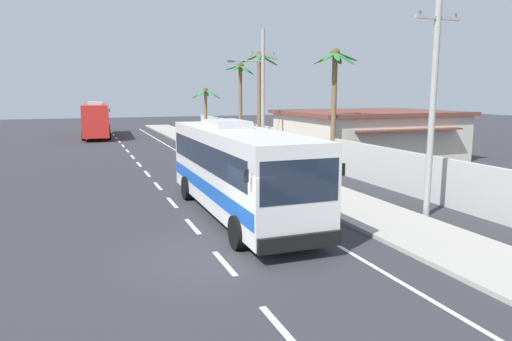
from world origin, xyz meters
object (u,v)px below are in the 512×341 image
motorcycle_beside_bus (223,163)px  palm_fourth (240,92)px  pedestrian_near_kerb (252,146)px  utility_pole_nearest (433,103)px  palm_third (259,82)px  coach_bus_foreground (237,167)px  palm_nearest (206,103)px  palm_second (334,87)px  coach_bus_far_lane (96,119)px  utility_pole_mid (262,92)px  roadside_building (367,134)px

motorcycle_beside_bus → palm_fourth: bearing=66.4°
pedestrian_near_kerb → utility_pole_nearest: utility_pole_nearest is taller
utility_pole_nearest → palm_third: size_ratio=1.06×
coach_bus_foreground → palm_nearest: (6.85, 30.87, 1.77)m
coach_bus_foreground → utility_pole_nearest: 7.72m
motorcycle_beside_bus → palm_second: palm_second is taller
coach_bus_far_lane → palm_fourth: size_ratio=1.67×
palm_fourth → coach_bus_far_lane: bearing=124.1°
palm_third → palm_fourth: bearing=98.6°
coach_bus_foreground → palm_fourth: palm_fourth is taller
utility_pole_mid → pedestrian_near_kerb: bearing=-145.9°
coach_bus_foreground → coach_bus_far_lane: coach_bus_far_lane is taller
coach_bus_foreground → pedestrian_near_kerb: bearing=67.6°
coach_bus_far_lane → pedestrian_near_kerb: (9.16, -22.69, -0.88)m
motorcycle_beside_bus → palm_third: bearing=56.4°
palm_fourth → utility_pole_nearest: bearing=-90.1°
palm_fourth → roadside_building: palm_fourth is taller
coach_bus_foreground → motorcycle_beside_bus: bearing=76.8°
palm_fourth → roadside_building: size_ratio=0.61×
pedestrian_near_kerb → roadside_building: bearing=59.0°
coach_bus_foreground → utility_pole_nearest: (6.82, -2.67, 2.44)m
motorcycle_beside_bus → utility_pole_mid: 7.58m
motorcycle_beside_bus → palm_fourth: 12.71m
coach_bus_foreground → palm_nearest: bearing=77.5°
utility_pole_mid → palm_fourth: utility_pole_mid is taller
utility_pole_mid → roadside_building: size_ratio=0.76×
palm_second → pedestrian_near_kerb: bearing=119.5°
utility_pole_nearest → roadside_building: size_ratio=0.70×
palm_second → roadside_building: palm_second is taller
palm_third → palm_fourth: palm_third is taller
coach_bus_far_lane → palm_third: bearing=-59.4°
motorcycle_beside_bus → palm_fourth: palm_fourth is taller
coach_bus_far_lane → utility_pole_mid: utility_pole_mid is taller
roadside_building → coach_bus_far_lane: bearing=127.1°
coach_bus_foreground → motorcycle_beside_bus: 9.09m
coach_bus_far_lane → pedestrian_near_kerb: size_ratio=6.66×
palm_second → palm_third: palm_third is taller
palm_nearest → coach_bus_far_lane: bearing=156.1°
pedestrian_near_kerb → palm_third: (2.02, 3.83, 4.37)m
utility_pole_nearest → palm_second: bearing=80.9°
coach_bus_foreground → utility_pole_nearest: size_ratio=1.35×
pedestrian_near_kerb → palm_third: 6.15m
utility_pole_nearest → palm_nearest: 33.54m
palm_nearest → palm_third: palm_third is taller
palm_nearest → roadside_building: (7.07, -18.79, -1.93)m
utility_pole_nearest → palm_third: utility_pole_nearest is taller
coach_bus_foreground → roadside_building: 18.43m
coach_bus_foreground → palm_third: size_ratio=1.44×
utility_pole_mid → palm_second: utility_pole_mid is taller
coach_bus_foreground → palm_third: (7.34, 16.74, 3.57)m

